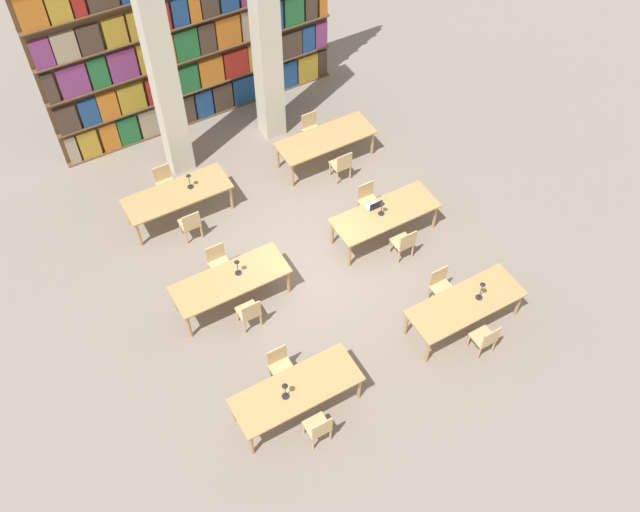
{
  "coord_description": "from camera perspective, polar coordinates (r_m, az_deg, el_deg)",
  "views": [
    {
      "loc": [
        -4.59,
        -8.29,
        12.18
      ],
      "look_at": [
        0.0,
        -0.27,
        0.67
      ],
      "focal_mm": 40.0,
      "sensor_mm": 36.0,
      "label": 1
    }
  ],
  "objects": [
    {
      "name": "ground_plane",
      "position": [
        15.43,
        -0.51,
        -0.88
      ],
      "size": [
        40.0,
        40.0,
        0.0
      ],
      "primitive_type": "plane",
      "color": "gray"
    },
    {
      "name": "bookshelf_bank",
      "position": [
        17.58,
        -10.29,
        17.77
      ],
      "size": [
        7.34,
        0.35,
        5.5
      ],
      "color": "brown",
      "rests_on": "ground_plane"
    },
    {
      "name": "pillar_left",
      "position": [
        15.99,
        -12.67,
        14.9
      ],
      "size": [
        0.54,
        0.54,
        6.0
      ],
      "color": "silver",
      "rests_on": "ground_plane"
    },
    {
      "name": "pillar_center",
      "position": [
        16.69,
        -4.4,
        17.72
      ],
      "size": [
        0.54,
        0.54,
        6.0
      ],
      "color": "silver",
      "rests_on": "ground_plane"
    },
    {
      "name": "reading_table_0",
      "position": [
        13.04,
        -1.89,
        -10.74
      ],
      "size": [
        2.39,
        0.89,
        0.75
      ],
      "color": "tan",
      "rests_on": "ground_plane"
    },
    {
      "name": "chair_0",
      "position": [
        12.94,
        -0.09,
        -13.58
      ],
      "size": [
        0.42,
        0.4,
        0.86
      ],
      "color": "tan",
      "rests_on": "ground_plane"
    },
    {
      "name": "chair_1",
      "position": [
        13.55,
        -3.2,
        -8.69
      ],
      "size": [
        0.42,
        0.4,
        0.86
      ],
      "rotation": [
        0.0,
        0.0,
        3.14
      ],
      "color": "tan",
      "rests_on": "ground_plane"
    },
    {
      "name": "desk_lamp_0",
      "position": [
        12.65,
        -2.82,
        -10.52
      ],
      "size": [
        0.14,
        0.14,
        0.45
      ],
      "color": "#232328",
      "rests_on": "reading_table_0"
    },
    {
      "name": "reading_table_1",
      "position": [
        14.31,
        11.56,
        -3.82
      ],
      "size": [
        2.39,
        0.89,
        0.75
      ],
      "color": "tan",
      "rests_on": "ground_plane"
    },
    {
      "name": "chair_2",
      "position": [
        14.2,
        13.1,
        -6.44
      ],
      "size": [
        0.42,
        0.4,
        0.86
      ],
      "color": "tan",
      "rests_on": "ground_plane"
    },
    {
      "name": "chair_3",
      "position": [
        14.76,
        9.64,
        -2.34
      ],
      "size": [
        0.42,
        0.4,
        0.86
      ],
      "rotation": [
        0.0,
        0.0,
        3.14
      ],
      "color": "tan",
      "rests_on": "ground_plane"
    },
    {
      "name": "desk_lamp_1",
      "position": [
        14.11,
        12.82,
        -2.47
      ],
      "size": [
        0.14,
        0.14,
        0.5
      ],
      "color": "#232328",
      "rests_on": "reading_table_1"
    },
    {
      "name": "reading_table_2",
      "position": [
        14.47,
        -7.18,
        -2.0
      ],
      "size": [
        2.39,
        0.89,
        0.75
      ],
      "color": "tan",
      "rests_on": "ground_plane"
    },
    {
      "name": "chair_4",
      "position": [
        14.24,
        -5.66,
        -4.49
      ],
      "size": [
        0.42,
        0.4,
        0.86
      ],
      "color": "tan",
      "rests_on": "ground_plane"
    },
    {
      "name": "chair_5",
      "position": [
        15.08,
        -8.12,
        -0.47
      ],
      "size": [
        0.42,
        0.4,
        0.86
      ],
      "rotation": [
        0.0,
        0.0,
        3.14
      ],
      "color": "tan",
      "rests_on": "ground_plane"
    },
    {
      "name": "desk_lamp_2",
      "position": [
        14.26,
        -6.65,
        -0.67
      ],
      "size": [
        0.14,
        0.14,
        0.43
      ],
      "color": "#232328",
      "rests_on": "reading_table_2"
    },
    {
      "name": "reading_table_3",
      "position": [
        15.57,
        5.22,
        3.32
      ],
      "size": [
        2.39,
        0.89,
        0.75
      ],
      "color": "tan",
      "rests_on": "ground_plane"
    },
    {
      "name": "chair_6",
      "position": [
        15.36,
        6.74,
        1.07
      ],
      "size": [
        0.42,
        0.4,
        0.86
      ],
      "color": "tan",
      "rests_on": "ground_plane"
    },
    {
      "name": "chair_7",
      "position": [
        16.14,
        3.84,
        4.54
      ],
      "size": [
        0.42,
        0.4,
        0.86
      ],
      "rotation": [
        0.0,
        0.0,
        3.14
      ],
      "color": "tan",
      "rests_on": "ground_plane"
    },
    {
      "name": "desk_lamp_3",
      "position": [
        15.29,
        4.98,
        4.03
      ],
      "size": [
        0.14,
        0.14,
        0.39
      ],
      "color": "#232328",
      "rests_on": "reading_table_3"
    },
    {
      "name": "laptop",
      "position": [
        15.57,
        4.34,
        4.03
      ],
      "size": [
        0.32,
        0.22,
        0.21
      ],
      "rotation": [
        0.0,
        0.0,
        3.14
      ],
      "color": "silver",
      "rests_on": "reading_table_3"
    },
    {
      "name": "reading_table_4",
      "position": [
        16.21,
        -11.34,
        4.79
      ],
      "size": [
        2.39,
        0.89,
        0.75
      ],
      "color": "tan",
      "rests_on": "ground_plane"
    },
    {
      "name": "chair_8",
      "position": [
        15.87,
        -10.33,
        2.58
      ],
      "size": [
        0.42,
        0.4,
        0.86
      ],
      "color": "tan",
      "rests_on": "ground_plane"
    },
    {
      "name": "chair_9",
      "position": [
        16.86,
        -12.28,
        5.8
      ],
      "size": [
        0.42,
        0.4,
        0.86
      ],
      "rotation": [
        0.0,
        0.0,
        3.14
      ],
      "color": "tan",
      "rests_on": "ground_plane"
    },
    {
      "name": "desk_lamp_4",
      "position": [
        16.04,
        -10.45,
        6.14
      ],
      "size": [
        0.14,
        0.14,
        0.42
      ],
      "color": "#232328",
      "rests_on": "reading_table_4"
    },
    {
      "name": "reading_table_5",
      "position": [
        17.21,
        0.44,
        9.28
      ],
      "size": [
        2.39,
        0.89,
        0.75
      ],
      "color": "tan",
      "rests_on": "ground_plane"
    },
    {
      "name": "chair_10",
      "position": [
        16.9,
        1.75,
        7.33
      ],
      "size": [
        0.42,
        0.4,
        0.86
      ],
      "color": "tan",
      "rests_on": "ground_plane"
    },
    {
      "name": "chair_11",
      "position": [
        17.83,
        -0.7,
        10.16
      ],
      "size": [
        0.42,
        0.4,
        0.86
      ],
      "rotation": [
        0.0,
        0.0,
        3.14
      ],
      "color": "tan",
      "rests_on": "ground_plane"
    }
  ]
}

